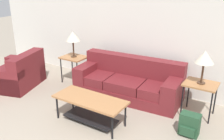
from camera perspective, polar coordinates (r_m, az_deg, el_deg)
The scene contains 9 objects.
wall_back at distance 5.46m, azimuth 8.37°, elevation 8.71°, with size 9.05×0.06×2.60m.
couch at distance 5.29m, azimuth 3.75°, elevation -2.94°, with size 2.27×0.99×0.82m.
armchair at distance 6.16m, azimuth -20.89°, elevation -0.95°, with size 1.23×1.33×0.80m.
coffee_table at distance 4.34m, azimuth -5.02°, elevation -7.91°, with size 1.28×0.53×0.46m.
side_table_left at distance 5.96m, azimuth -8.67°, elevation 2.39°, with size 0.57×0.47×0.64m.
side_table_right at distance 4.72m, azimuth 19.58°, elevation -3.65°, with size 0.57×0.47×0.64m.
table_lamp_left at distance 5.81m, azimuth -8.96°, elevation 7.53°, with size 0.33×0.33×0.60m.
table_lamp_right at distance 4.53m, azimuth 20.40°, elevation 2.69°, with size 0.33×0.33×0.60m.
backpack at distance 4.28m, azimuth 17.28°, elevation -11.86°, with size 0.31×0.27×0.37m.
Camera 1 is at (2.14, -1.25, 2.42)m, focal length 40.00 mm.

